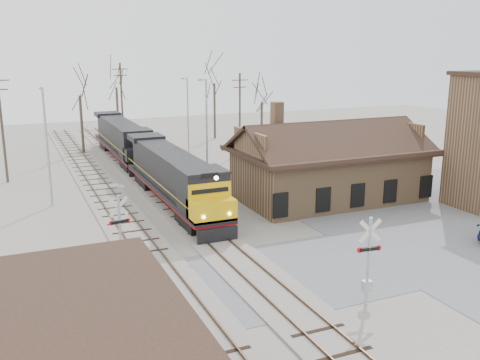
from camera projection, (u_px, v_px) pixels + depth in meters
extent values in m
plane|color=gray|center=(258.00, 280.00, 28.32)|extent=(140.00, 140.00, 0.00)
cube|color=slate|center=(258.00, 279.00, 28.32)|extent=(60.00, 9.00, 0.03)
cube|color=slate|center=(458.00, 217.00, 38.86)|extent=(22.00, 26.00, 0.03)
cube|color=gray|center=(176.00, 205.00, 41.66)|extent=(3.40, 90.00, 0.12)
cube|color=#473323|center=(167.00, 205.00, 41.36)|extent=(0.08, 90.00, 0.14)
cube|color=#473323|center=(184.00, 203.00, 41.91)|extent=(0.08, 90.00, 0.14)
cube|color=gray|center=(118.00, 212.00, 39.91)|extent=(3.40, 90.00, 0.12)
cube|color=#473323|center=(108.00, 212.00, 39.61)|extent=(0.08, 90.00, 0.14)
cube|color=#473323|center=(127.00, 209.00, 40.17)|extent=(0.08, 90.00, 0.14)
cube|color=#906D4A|center=(328.00, 175.00, 43.19)|extent=(14.00, 8.00, 4.00)
cube|color=black|center=(330.00, 149.00, 42.69)|extent=(15.20, 9.20, 0.30)
cube|color=black|center=(347.00, 141.00, 40.40)|extent=(15.00, 4.71, 2.66)
cube|color=black|center=(315.00, 133.00, 44.50)|extent=(15.00, 4.71, 2.66)
cube|color=#906D4A|center=(277.00, 116.00, 41.83)|extent=(0.80, 0.80, 2.20)
cube|color=black|center=(199.00, 220.00, 36.58)|extent=(2.39, 3.83, 0.96)
cube|color=black|center=(153.00, 180.00, 47.67)|extent=(2.39, 3.83, 0.96)
cube|color=black|center=(173.00, 188.00, 41.94)|extent=(2.87, 19.16, 0.34)
cube|color=maroon|center=(173.00, 190.00, 41.99)|extent=(2.89, 19.16, 0.11)
cube|color=black|center=(168.00, 166.00, 42.66)|extent=(2.49, 13.89, 2.68)
cube|color=black|center=(203.00, 191.00, 35.28)|extent=(2.87, 2.68, 2.68)
cube|color=#E7B20C|center=(212.00, 209.00, 34.02)|extent=(2.87, 1.72, 1.34)
cube|color=black|center=(217.00, 235.00, 33.51)|extent=(2.68, 0.25, 0.96)
cylinder|color=#FFF2CC|center=(216.00, 178.00, 32.70)|extent=(0.27, 0.10, 0.27)
cube|color=black|center=(135.00, 165.00, 54.09)|extent=(2.39, 3.83, 0.96)
cube|color=black|center=(112.00, 145.00, 65.17)|extent=(2.39, 3.83, 0.96)
cube|color=black|center=(122.00, 147.00, 59.45)|extent=(2.87, 19.16, 0.34)
cube|color=maroon|center=(122.00, 149.00, 59.50)|extent=(2.89, 19.16, 0.11)
cube|color=black|center=(119.00, 132.00, 60.16)|extent=(2.49, 13.89, 2.68)
cube|color=black|center=(136.00, 144.00, 52.78)|extent=(2.87, 2.68, 2.68)
cube|color=black|center=(140.00, 155.00, 51.53)|extent=(2.87, 1.72, 1.34)
cube|color=black|center=(143.00, 172.00, 51.01)|extent=(2.68, 0.25, 0.96)
cylinder|color=#A5A8AD|center=(368.00, 262.00, 24.97)|extent=(0.15, 0.15, 4.39)
cube|color=silver|center=(370.00, 231.00, 24.60)|extent=(1.15, 0.17, 1.15)
cube|color=silver|center=(370.00, 231.00, 24.60)|extent=(1.15, 0.17, 1.15)
cube|color=black|center=(369.00, 249.00, 24.81)|extent=(1.00, 0.26, 0.16)
cylinder|color=#B20C0C|center=(360.00, 250.00, 24.67)|extent=(0.27, 0.11, 0.26)
cylinder|color=#B20C0C|center=(378.00, 248.00, 24.95)|extent=(0.27, 0.11, 0.26)
cube|color=#A5A8AD|center=(367.00, 286.00, 25.25)|extent=(0.44, 0.33, 0.55)
cylinder|color=#A5A8AD|center=(120.00, 233.00, 29.28)|extent=(0.15, 0.15, 4.20)
cube|color=silver|center=(119.00, 207.00, 28.93)|extent=(1.09, 0.21, 1.10)
cube|color=silver|center=(119.00, 207.00, 28.93)|extent=(1.09, 0.21, 1.10)
cube|color=black|center=(120.00, 222.00, 29.13)|extent=(0.96, 0.30, 0.16)
cylinder|color=#B20C0C|center=(128.00, 220.00, 29.38)|extent=(0.26, 0.12, 0.25)
cylinder|color=#B20C0C|center=(111.00, 223.00, 28.89)|extent=(0.26, 0.12, 0.25)
cube|color=#A5A8AD|center=(121.00, 252.00, 29.56)|extent=(0.42, 0.31, 0.52)
cylinder|color=#A5A8AD|center=(47.00, 148.00, 40.54)|extent=(0.18, 0.18, 9.16)
cylinder|color=#A5A8AD|center=(41.00, 88.00, 40.27)|extent=(0.12, 1.80, 0.12)
cube|color=#A5A8AD|center=(41.00, 88.00, 41.01)|extent=(0.25, 0.50, 0.12)
cylinder|color=#A5A8AD|center=(207.00, 134.00, 46.44)|extent=(0.18, 0.18, 9.44)
cylinder|color=#A5A8AD|center=(202.00, 79.00, 46.14)|extent=(0.12, 1.80, 0.12)
cube|color=#A5A8AD|center=(199.00, 80.00, 46.88)|extent=(0.25, 0.50, 0.12)
cylinder|color=#A5A8AD|center=(188.00, 118.00, 60.13)|extent=(0.18, 0.18, 8.83)
cylinder|color=#A5A8AD|center=(185.00, 78.00, 59.90)|extent=(0.12, 1.80, 0.12)
cube|color=#A5A8AD|center=(182.00, 79.00, 60.64)|extent=(0.25, 0.50, 0.12)
cylinder|color=#382D23|center=(2.00, 128.00, 47.93)|extent=(0.24, 0.24, 10.03)
cylinder|color=#382D23|center=(122.00, 103.00, 68.87)|extent=(0.24, 0.24, 10.24)
cube|color=#382D23|center=(120.00, 69.00, 67.85)|extent=(2.00, 0.10, 0.10)
cube|color=#382D23|center=(120.00, 75.00, 68.04)|extent=(1.60, 0.10, 0.10)
cylinder|color=#382D23|center=(240.00, 114.00, 61.70)|extent=(0.24, 0.24, 9.27)
cube|color=#382D23|center=(240.00, 80.00, 60.79)|extent=(2.00, 0.10, 0.10)
cube|color=#382D23|center=(240.00, 87.00, 60.98)|extent=(1.60, 0.10, 0.10)
cylinder|color=#382D23|center=(82.00, 125.00, 62.22)|extent=(0.32, 0.32, 6.70)
cylinder|color=#382D23|center=(118.00, 112.00, 73.56)|extent=(0.32, 0.32, 6.86)
cylinder|color=#382D23|center=(215.00, 111.00, 72.36)|extent=(0.32, 0.32, 7.46)
cylinder|color=#382D23|center=(262.00, 124.00, 67.44)|extent=(0.32, 0.32, 5.47)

